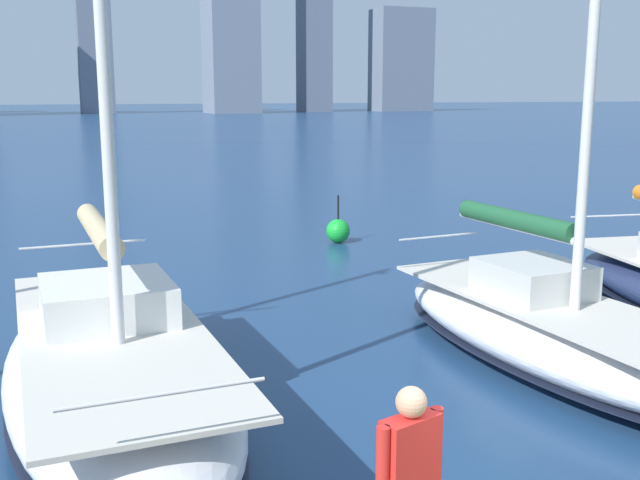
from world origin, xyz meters
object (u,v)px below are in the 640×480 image
sailboat_forest (547,324)px  channel_buoy (338,231)px  person_red_shirt (409,475)px  sailboat_tan (114,367)px

sailboat_forest → channel_buoy: sailboat_forest is taller
sailboat_forest → person_red_shirt: 7.34m
person_red_shirt → channel_buoy: person_red_shirt is taller
person_red_shirt → channel_buoy: size_ratio=1.21×
sailboat_tan → channel_buoy: (-7.36, -10.10, -0.36)m
sailboat_tan → channel_buoy: sailboat_tan is taller
channel_buoy → sailboat_tan: bearing=53.9°
sailboat_tan → person_red_shirt: size_ratio=6.77×
sailboat_tan → person_red_shirt: 5.73m
sailboat_forest → person_red_shirt: sailboat_forest is taller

